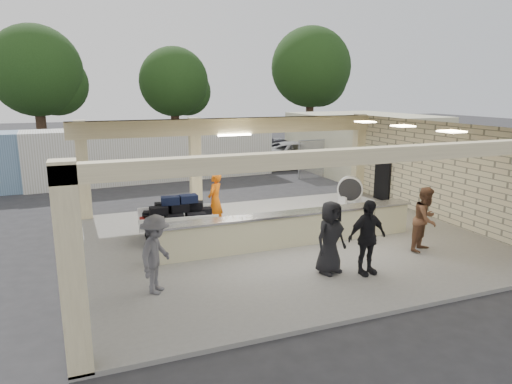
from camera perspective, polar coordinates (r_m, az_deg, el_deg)
name	(u,v)px	position (r m, az deg, el deg)	size (l,w,h in m)	color
ground	(282,243)	(14.02, 3.31, -6.34)	(120.00, 120.00, 0.00)	#28272A
pavilion	(280,195)	(14.31, 3.06, -0.32)	(12.01, 10.00, 3.55)	slate
baggage_counter	(290,229)	(13.41, 4.23, -4.61)	(8.20, 0.58, 0.98)	beige
luggage_cart	(176,216)	(14.05, -9.94, -2.93)	(2.42, 1.65, 1.34)	white
drum_fan	(350,189)	(18.51, 11.67, 0.35)	(1.02, 0.84, 1.12)	white
baggage_handler	(215,201)	(14.89, -5.13, -1.07)	(0.68, 0.38, 1.88)	orange
passenger_a	(426,219)	(13.66, 20.44, -3.20)	(0.89, 0.39, 1.83)	brown
passenger_b	(367,237)	(11.50, 13.71, -5.53)	(1.10, 0.40, 1.88)	black
passenger_c	(156,254)	(10.44, -12.41, -7.61)	(1.16, 0.41, 1.80)	#555459
passenger_d	(330,237)	(11.40, 9.28, -5.62)	(0.90, 0.37, 1.83)	black
car_white_a	(300,154)	(27.45, 5.51, 4.69)	(2.58, 5.44, 1.55)	silver
car_white_b	(342,147)	(31.45, 10.64, 5.50)	(1.77, 4.75, 1.50)	silver
car_dark	(285,151)	(29.09, 3.63, 5.13)	(1.60, 4.54, 1.51)	black
container_white	(155,153)	(24.26, -12.57, 4.74)	(12.37, 2.47, 2.68)	silver
fence	(394,153)	(26.99, 16.89, 4.66)	(12.06, 0.06, 2.03)	gray
tree_left	(41,75)	(36.29, -25.26, 13.12)	(6.60, 6.30, 9.00)	#382619
tree_mid	(177,85)	(39.01, -9.81, 13.08)	(6.00, 5.60, 8.00)	#382619
tree_right	(313,71)	(42.20, 7.15, 14.82)	(7.20, 7.00, 10.00)	#382619
adjacent_building	(362,143)	(26.85, 13.11, 6.01)	(6.00, 8.00, 3.20)	beige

